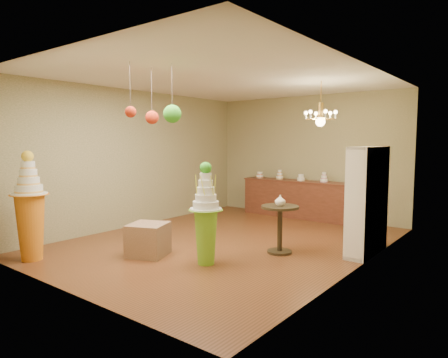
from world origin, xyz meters
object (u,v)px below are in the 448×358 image
Objects in this scene: pedestal_green at (206,223)px; sideboard at (301,198)px; pedestal_orange at (30,217)px; round_table at (280,223)px.

pedestal_green is 0.52× the size of sideboard.
pedestal_orange is at bearing -146.40° from pedestal_green.
pedestal_green reaches higher than sideboard.
pedestal_green is 2.80m from pedestal_orange.
pedestal_orange is 6.08m from sideboard.
round_table is at bearing 43.67° from pedestal_orange.
pedestal_green is at bearing -115.33° from round_table.
pedestal_orange is 4.03m from round_table.
pedestal_orange is 0.57× the size of sideboard.
sideboard is 3.26m from round_table.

